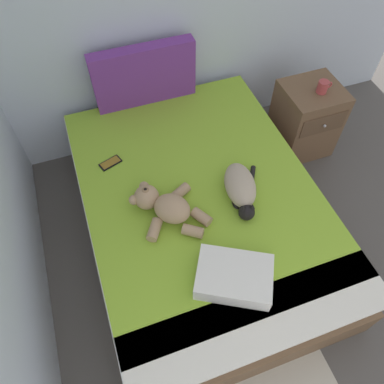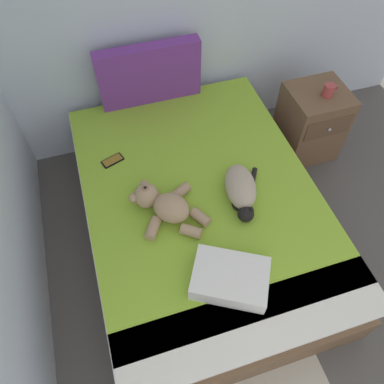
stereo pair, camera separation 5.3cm
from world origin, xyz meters
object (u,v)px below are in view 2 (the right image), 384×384
(cat, at_px, (241,189))
(throw_pillow, at_px, (230,278))
(patterned_cushion, at_px, (149,74))
(nightstand, at_px, (311,122))
(mug, at_px, (329,90))
(bed, at_px, (200,213))
(cell_phone, at_px, (113,160))
(teddy_bear, at_px, (164,205))

(cat, bearing_deg, throw_pillow, -117.41)
(patterned_cushion, bearing_deg, cat, -74.14)
(nightstand, height_order, mug, mug)
(bed, xyz_separation_m, nightstand, (1.14, 0.55, 0.05))
(cat, relative_size, cell_phone, 2.58)
(bed, distance_m, nightstand, 1.27)
(cat, height_order, nightstand, cat)
(cell_phone, bearing_deg, mug, 2.85)
(patterned_cushion, distance_m, nightstand, 1.37)
(patterned_cushion, distance_m, cat, 1.14)
(nightstand, relative_size, mug, 5.13)
(bed, height_order, mug, mug)
(throw_pillow, bearing_deg, mug, 43.16)
(throw_pillow, bearing_deg, cell_phone, 113.08)
(nightstand, bearing_deg, teddy_bear, -155.81)
(patterned_cushion, xyz_separation_m, mug, (1.25, -0.47, -0.09))
(bed, bearing_deg, throw_pillow, -94.19)
(cat, bearing_deg, cell_phone, 143.46)
(nightstand, bearing_deg, throw_pillow, -135.14)
(bed, xyz_separation_m, mug, (1.17, 0.51, 0.40))
(cat, height_order, throw_pillow, cat)
(patterned_cushion, height_order, throw_pillow, patterned_cushion)
(cell_phone, relative_size, nightstand, 0.27)
(throw_pillow, bearing_deg, patterned_cushion, 91.34)
(patterned_cushion, distance_m, teddy_bear, 1.08)
(bed, relative_size, teddy_bear, 4.47)
(patterned_cushion, distance_m, mug, 1.34)
(cell_phone, relative_size, mug, 1.36)
(mug, bearing_deg, bed, -156.58)
(throw_pillow, bearing_deg, nightstand, 44.86)
(teddy_bear, xyz_separation_m, throw_pillow, (0.22, -0.55, -0.02))
(patterned_cushion, height_order, teddy_bear, patterned_cushion)
(cell_phone, bearing_deg, throw_pillow, -66.92)
(throw_pillow, relative_size, nightstand, 0.65)
(patterned_cushion, xyz_separation_m, teddy_bear, (-0.18, -1.06, -0.16))
(bed, height_order, cell_phone, cell_phone)
(throw_pillow, bearing_deg, teddy_bear, 111.38)
(bed, xyz_separation_m, cat, (0.22, -0.11, 0.34))
(cell_phone, distance_m, mug, 1.67)
(bed, bearing_deg, patterned_cushion, 94.92)
(patterned_cushion, height_order, mug, patterned_cushion)
(cell_phone, height_order, mug, mug)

